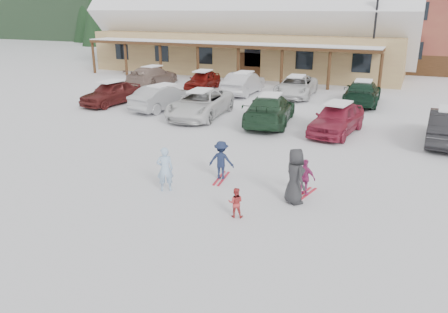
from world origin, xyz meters
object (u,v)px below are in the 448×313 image
at_px(parked_car_3, 270,109).
at_px(parked_car_1, 162,97).
at_px(adult_skier, 165,169).
at_px(toddler_red, 236,203).
at_px(day_lodge, 249,28).
at_px(parked_car_5, 448,126).
at_px(child_navy, 221,160).
at_px(parked_car_11, 362,93).
at_px(parked_car_2, 200,104).
at_px(parked_car_9, 244,83).
at_px(bystander_dark, 295,176).
at_px(lamp_post, 374,37).
at_px(child_magenta, 305,178).
at_px(parked_car_4, 337,118).
at_px(parked_car_7, 152,76).
at_px(parked_car_8, 203,80).
at_px(parked_car_0, 111,93).
at_px(parked_car_10, 296,86).

bearing_deg(parked_car_3, parked_car_1, -13.28).
relative_size(adult_skier, toddler_red, 1.67).
bearing_deg(day_lodge, parked_car_5, -48.23).
distance_m(toddler_red, child_navy, 3.04).
height_order(toddler_red, parked_car_11, parked_car_11).
distance_m(parked_car_2, parked_car_9, 7.21).
bearing_deg(parked_car_3, bystander_dark, 104.56).
bearing_deg(lamp_post, bystander_dark, -89.32).
bearing_deg(lamp_post, child_magenta, -88.89).
bearing_deg(parked_car_4, lamp_post, 98.31).
bearing_deg(toddler_red, parked_car_9, -85.86).
bearing_deg(lamp_post, parked_car_5, -70.54).
bearing_deg(child_navy, parked_car_7, -58.32).
distance_m(parked_car_2, parked_car_8, 8.53).
relative_size(day_lodge, parked_car_2, 5.42).
bearing_deg(day_lodge, child_navy, -71.24).
bearing_deg(parked_car_11, parked_car_8, -4.87).
distance_m(lamp_post, parked_car_11, 7.36).
distance_m(child_magenta, parked_car_0, 17.07).
height_order(parked_car_1, parked_car_10, parked_car_1).
bearing_deg(day_lodge, parked_car_8, -87.54).
relative_size(parked_car_0, parked_car_7, 0.85).
relative_size(lamp_post, parked_car_0, 1.54).
bearing_deg(parked_car_11, adult_skier, 73.94).
relative_size(day_lodge, parked_car_3, 5.51).
relative_size(parked_car_2, parked_car_3, 1.02).
bearing_deg(child_navy, parked_car_5, -140.87).
relative_size(parked_car_5, parked_car_11, 0.94).
height_order(lamp_post, parked_car_4, lamp_post).
relative_size(bystander_dark, parked_car_1, 0.40).
bearing_deg(parked_car_7, lamp_post, -157.29).
xyz_separation_m(parked_car_1, parked_car_10, (6.27, 7.10, -0.03)).
xyz_separation_m(parked_car_1, parked_car_3, (6.93, -0.64, 0.03)).
distance_m(bystander_dark, parked_car_10, 17.38).
distance_m(day_lodge, parked_car_1, 18.11).
height_order(parked_car_0, parked_car_7, parked_car_7).
height_order(adult_skier, parked_car_8, adult_skier).
relative_size(parked_car_10, parked_car_11, 1.00).
bearing_deg(parked_car_3, adult_skier, 79.60).
relative_size(parked_car_0, parked_car_3, 0.82).
height_order(adult_skier, parked_car_4, adult_skier).
bearing_deg(parked_car_0, parked_car_1, 7.79).
distance_m(child_navy, parked_car_8, 17.93).
height_order(lamp_post, parked_car_3, lamp_post).
relative_size(parked_car_0, parked_car_11, 0.84).
bearing_deg(parked_car_7, parked_car_11, 179.15).
bearing_deg(lamp_post, parked_car_8, -151.19).
xyz_separation_m(toddler_red, bystander_dark, (1.30, 1.65, 0.43)).
distance_m(parked_car_7, parked_car_9, 7.93).
bearing_deg(child_magenta, toddler_red, 71.08).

